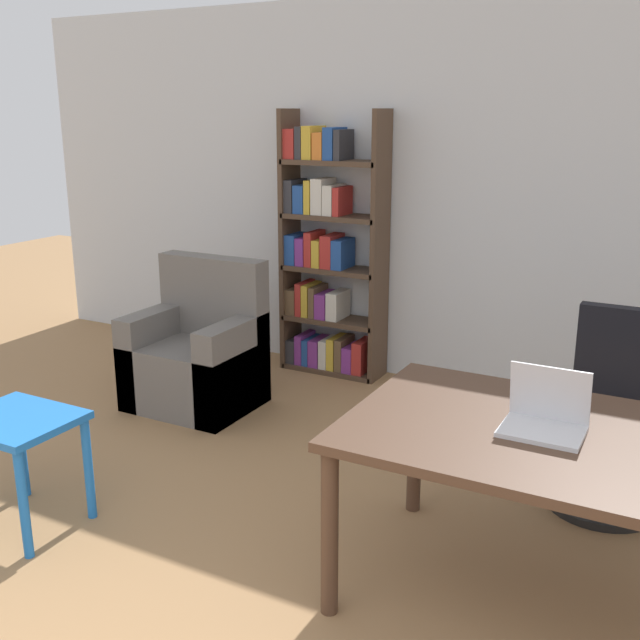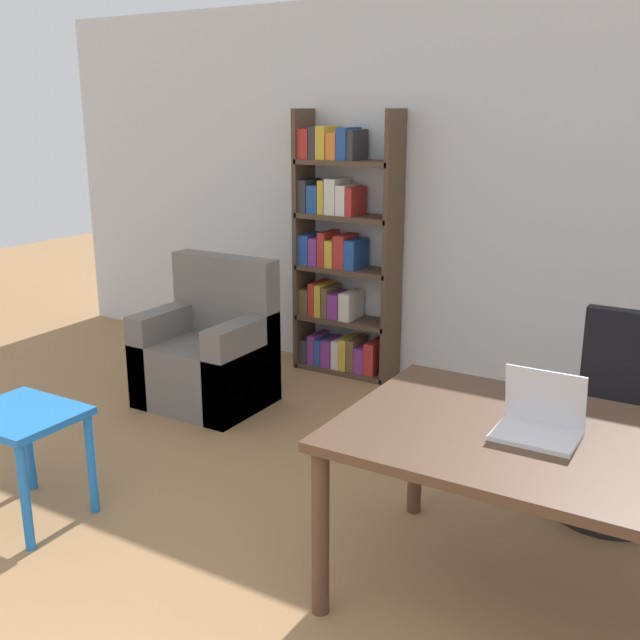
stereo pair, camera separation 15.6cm
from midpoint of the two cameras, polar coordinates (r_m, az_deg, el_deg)
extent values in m
cube|color=silver|center=(5.22, 12.68, 8.89)|extent=(8.00, 0.06, 2.70)
cube|color=#4C3323|center=(2.99, 17.48, -8.91)|extent=(1.74, 1.03, 0.04)
cylinder|color=#4C3323|center=(3.02, -0.80, -15.93)|extent=(0.07, 0.07, 0.71)
cylinder|color=#4C3323|center=(3.74, 6.06, -9.39)|extent=(0.07, 0.07, 0.71)
cube|color=silver|center=(2.97, 15.10, -8.23)|extent=(0.31, 0.23, 0.02)
cube|color=silver|center=(3.01, 15.69, -5.42)|extent=(0.31, 0.05, 0.23)
cube|color=#19233D|center=(3.02, 15.72, -5.37)|extent=(0.28, 0.04, 0.20)
cylinder|color=black|center=(4.13, 19.56, -12.90)|extent=(0.55, 0.55, 0.04)
cylinder|color=#262626|center=(4.05, 19.79, -10.65)|extent=(0.06, 0.06, 0.32)
cube|color=black|center=(3.97, 20.07, -7.92)|extent=(0.45, 0.45, 0.10)
cube|color=black|center=(4.03, 20.90, -2.79)|extent=(0.43, 0.08, 0.54)
cube|color=blue|center=(3.82, -23.25, -7.05)|extent=(0.54, 0.46, 0.04)
cylinder|color=blue|center=(3.66, -22.83, -12.85)|extent=(0.04, 0.04, 0.52)
cylinder|color=blue|center=(4.21, -22.80, -9.05)|extent=(0.04, 0.04, 0.52)
cylinder|color=blue|center=(3.88, -18.36, -10.71)|extent=(0.04, 0.04, 0.52)
cube|color=#66605B|center=(5.12, -10.39, -4.13)|extent=(0.80, 0.65, 0.44)
cube|color=#66605B|center=(5.17, -8.96, 1.82)|extent=(0.80, 0.16, 0.54)
cube|color=#66605B|center=(5.29, -13.15, -2.56)|extent=(0.16, 0.65, 0.63)
cube|color=#66605B|center=(4.91, -7.53, -3.72)|extent=(0.16, 0.65, 0.63)
cube|color=#4C3828|center=(5.71, -3.10, 5.99)|extent=(0.04, 0.28, 1.95)
cube|color=#4C3828|center=(5.37, 3.75, 5.34)|extent=(0.04, 0.28, 1.95)
cube|color=#4C3828|center=(5.77, 0.21, -3.70)|extent=(0.75, 0.28, 0.04)
cube|color=#333338|center=(5.89, -2.52, -2.20)|extent=(0.08, 0.24, 0.18)
cube|color=#7F338C|center=(5.84, -1.92, -2.09)|extent=(0.06, 0.24, 0.23)
cube|color=#234C99|center=(5.82, -1.41, -2.30)|extent=(0.05, 0.24, 0.20)
cube|color=#7F338C|center=(5.79, -0.81, -2.38)|extent=(0.08, 0.24, 0.21)
cube|color=silver|center=(5.75, -0.09, -2.44)|extent=(0.06, 0.24, 0.22)
cube|color=gold|center=(5.71, 0.49, -2.43)|extent=(0.06, 0.24, 0.24)
cube|color=brown|center=(5.68, 1.08, -2.51)|extent=(0.06, 0.24, 0.24)
cube|color=#7F338C|center=(5.66, 1.73, -2.87)|extent=(0.08, 0.24, 0.19)
cube|color=#B72D28|center=(5.62, 2.49, -2.75)|extent=(0.08, 0.24, 0.24)
cube|color=#4C3828|center=(5.65, 0.22, 0.03)|extent=(0.75, 0.28, 0.04)
cube|color=brown|center=(5.77, -2.54, 1.53)|extent=(0.08, 0.24, 0.20)
cube|color=#B72D28|center=(5.73, -1.93, 1.72)|extent=(0.05, 0.24, 0.25)
cube|color=gold|center=(5.71, -1.44, 1.62)|extent=(0.05, 0.24, 0.24)
cube|color=brown|center=(5.68, -0.92, 1.49)|extent=(0.05, 0.24, 0.23)
cube|color=#7F338C|center=(5.65, -0.28, 1.20)|extent=(0.09, 0.24, 0.19)
cube|color=silver|center=(5.60, 0.59, 1.17)|extent=(0.09, 0.24, 0.21)
cube|color=#4C3828|center=(5.56, 0.22, 3.89)|extent=(0.75, 0.28, 0.04)
cube|color=#234C99|center=(5.69, -2.57, 5.47)|extent=(0.09, 0.24, 0.22)
cube|color=#7F338C|center=(5.65, -1.84, 5.31)|extent=(0.07, 0.24, 0.21)
cube|color=#B72D28|center=(5.61, -1.21, 5.50)|extent=(0.06, 0.24, 0.25)
cube|color=gold|center=(5.58, -0.62, 5.17)|extent=(0.06, 0.24, 0.20)
cube|color=#B72D28|center=(5.54, 0.13, 5.30)|extent=(0.09, 0.24, 0.24)
cube|color=#234C99|center=(5.50, 0.95, 5.09)|extent=(0.08, 0.24, 0.21)
cube|color=#4C3828|center=(5.50, 0.22, 7.87)|extent=(0.75, 0.28, 0.04)
cube|color=#333338|center=(5.64, -2.69, 9.45)|extent=(0.07, 0.24, 0.24)
cube|color=#234C99|center=(5.59, -1.93, 9.24)|extent=(0.09, 0.24, 0.20)
cube|color=gold|center=(5.56, -1.27, 9.40)|extent=(0.05, 0.24, 0.24)
cube|color=silver|center=(5.52, -0.56, 9.43)|extent=(0.09, 0.24, 0.26)
cube|color=silver|center=(5.48, 0.26, 9.16)|extent=(0.08, 0.24, 0.21)
cube|color=#B72D28|center=(5.45, 0.90, 9.06)|extent=(0.05, 0.24, 0.20)
cube|color=#4C3828|center=(5.46, 0.23, 11.92)|extent=(0.75, 0.28, 0.04)
cube|color=#B72D28|center=(5.60, -2.65, 13.27)|extent=(0.09, 0.24, 0.21)
cube|color=#333338|center=(5.56, -1.94, 13.35)|extent=(0.05, 0.24, 0.23)
cube|color=gold|center=(5.53, -1.31, 13.37)|extent=(0.08, 0.24, 0.23)
cube|color=orange|center=(5.49, -0.50, 13.12)|extent=(0.08, 0.24, 0.19)
cube|color=#234C99|center=(5.45, 0.30, 13.29)|extent=(0.08, 0.24, 0.23)
cube|color=#333338|center=(5.41, 0.98, 13.20)|extent=(0.05, 0.24, 0.21)
camera|label=1|loc=(0.08, -91.29, -0.36)|focal=42.00mm
camera|label=2|loc=(0.08, 88.71, 0.36)|focal=42.00mm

